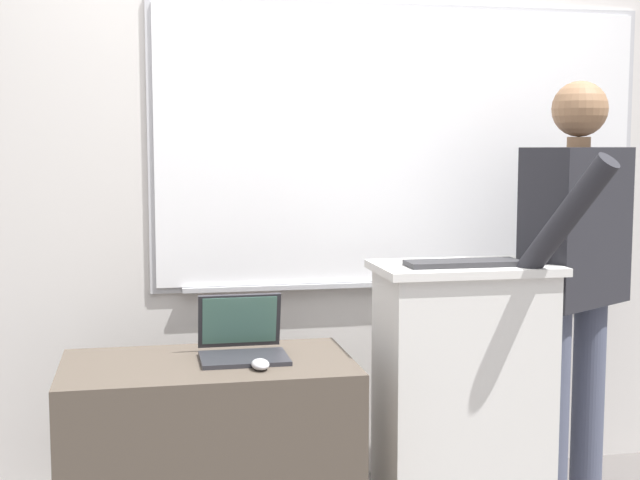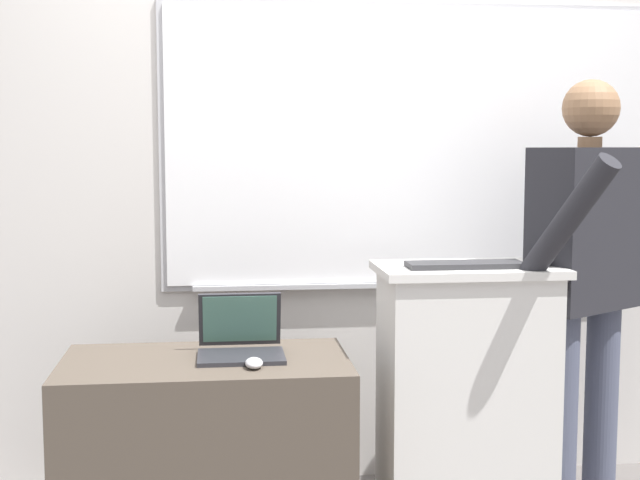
{
  "view_description": "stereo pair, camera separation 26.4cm",
  "coord_description": "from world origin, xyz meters",
  "px_view_note": "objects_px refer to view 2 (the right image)",
  "views": [
    {
      "loc": [
        -0.71,
        -2.58,
        1.45
      ],
      "look_at": [
        -0.08,
        0.55,
        1.1
      ],
      "focal_mm": 50.0,
      "sensor_mm": 36.0,
      "label": 1
    },
    {
      "loc": [
        -0.45,
        -2.62,
        1.45
      ],
      "look_at": [
        -0.08,
        0.55,
        1.1
      ],
      "focal_mm": 50.0,
      "sensor_mm": 36.0,
      "label": 2
    }
  ],
  "objects_px": {
    "laptop": "(241,339)",
    "computer_mouse_by_laptop": "(254,363)",
    "lectern_podium": "(466,398)",
    "person_presenter": "(587,265)",
    "computer_mouse_by_keyboard": "(541,262)",
    "wireless_keyboard": "(465,265)",
    "side_desk": "(207,455)"
  },
  "relations": [
    {
      "from": "person_presenter",
      "to": "computer_mouse_by_keyboard",
      "type": "distance_m",
      "value": 0.26
    },
    {
      "from": "wireless_keyboard",
      "to": "laptop",
      "type": "bearing_deg",
      "value": 177.4
    },
    {
      "from": "side_desk",
      "to": "person_presenter",
      "type": "height_order",
      "value": "person_presenter"
    },
    {
      "from": "lectern_podium",
      "to": "computer_mouse_by_keyboard",
      "type": "xyz_separation_m",
      "value": [
        0.26,
        -0.05,
        0.52
      ]
    },
    {
      "from": "lectern_podium",
      "to": "wireless_keyboard",
      "type": "height_order",
      "value": "wireless_keyboard"
    },
    {
      "from": "laptop",
      "to": "side_desk",
      "type": "bearing_deg",
      "value": -156.57
    },
    {
      "from": "person_presenter",
      "to": "computer_mouse_by_keyboard",
      "type": "xyz_separation_m",
      "value": [
        -0.23,
        -0.12,
        0.03
      ]
    },
    {
      "from": "lectern_podium",
      "to": "wireless_keyboard",
      "type": "bearing_deg",
      "value": -116.16
    },
    {
      "from": "wireless_keyboard",
      "to": "lectern_podium",
      "type": "bearing_deg",
      "value": 63.84
    },
    {
      "from": "wireless_keyboard",
      "to": "computer_mouse_by_keyboard",
      "type": "height_order",
      "value": "computer_mouse_by_keyboard"
    },
    {
      "from": "lectern_podium",
      "to": "computer_mouse_by_laptop",
      "type": "height_order",
      "value": "lectern_podium"
    },
    {
      "from": "wireless_keyboard",
      "to": "computer_mouse_by_laptop",
      "type": "bearing_deg",
      "value": -168.29
    },
    {
      "from": "side_desk",
      "to": "computer_mouse_by_keyboard",
      "type": "xyz_separation_m",
      "value": [
        1.22,
        0.02,
        0.67
      ]
    },
    {
      "from": "laptop",
      "to": "computer_mouse_by_laptop",
      "type": "bearing_deg",
      "value": -78.63
    },
    {
      "from": "person_presenter",
      "to": "computer_mouse_by_laptop",
      "type": "distance_m",
      "value": 1.34
    },
    {
      "from": "person_presenter",
      "to": "computer_mouse_by_laptop",
      "type": "xyz_separation_m",
      "value": [
        -1.28,
        -0.28,
        -0.28
      ]
    },
    {
      "from": "computer_mouse_by_laptop",
      "to": "laptop",
      "type": "bearing_deg",
      "value": 101.37
    },
    {
      "from": "computer_mouse_by_keyboard",
      "to": "computer_mouse_by_laptop",
      "type": "bearing_deg",
      "value": -171.38
    },
    {
      "from": "laptop",
      "to": "computer_mouse_by_laptop",
      "type": "distance_m",
      "value": 0.2
    },
    {
      "from": "person_presenter",
      "to": "computer_mouse_by_keyboard",
      "type": "bearing_deg",
      "value": 177.62
    },
    {
      "from": "side_desk",
      "to": "computer_mouse_by_laptop",
      "type": "distance_m",
      "value": 0.42
    },
    {
      "from": "lectern_podium",
      "to": "laptop",
      "type": "distance_m",
      "value": 0.87
    },
    {
      "from": "computer_mouse_by_laptop",
      "to": "wireless_keyboard",
      "type": "bearing_deg",
      "value": 11.71
    },
    {
      "from": "computer_mouse_by_laptop",
      "to": "computer_mouse_by_keyboard",
      "type": "bearing_deg",
      "value": 8.62
    },
    {
      "from": "laptop",
      "to": "person_presenter",
      "type": "bearing_deg",
      "value": 3.84
    },
    {
      "from": "side_desk",
      "to": "wireless_keyboard",
      "type": "relative_size",
      "value": 2.39
    },
    {
      "from": "lectern_podium",
      "to": "side_desk",
      "type": "bearing_deg",
      "value": -175.95
    },
    {
      "from": "side_desk",
      "to": "wireless_keyboard",
      "type": "xyz_separation_m",
      "value": [
        0.93,
        0.02,
        0.66
      ]
    },
    {
      "from": "lectern_podium",
      "to": "laptop",
      "type": "bearing_deg",
      "value": -179.08
    },
    {
      "from": "person_presenter",
      "to": "computer_mouse_by_keyboard",
      "type": "relative_size",
      "value": 16.85
    },
    {
      "from": "lectern_podium",
      "to": "side_desk",
      "type": "distance_m",
      "value": 0.97
    },
    {
      "from": "person_presenter",
      "to": "laptop",
      "type": "xyz_separation_m",
      "value": [
        -1.32,
        -0.09,
        -0.24
      ]
    }
  ]
}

